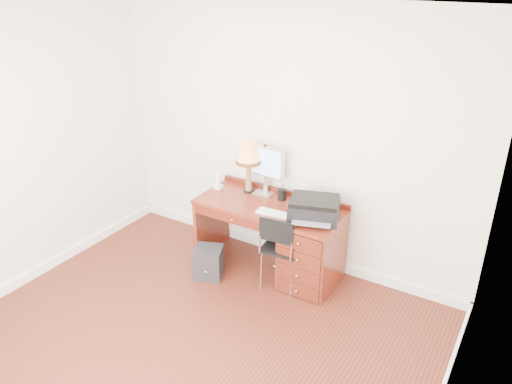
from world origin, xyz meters
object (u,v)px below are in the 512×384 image
Objects in this scene: desk at (297,242)px; equipment_box at (209,262)px; phone at (218,184)px; chair at (280,244)px; leg_lamp at (248,156)px; monitor at (265,164)px; printer at (314,209)px.

desk is 0.94m from equipment_box.
chair is at bearing -18.25° from phone.
leg_lamp is 0.68× the size of chair.
monitor reaches higher than phone.
desk is 0.48m from printer.
chair reaches higher than desk.
chair is (-0.25, -0.20, -0.37)m from printer.
equipment_box is at bearing -168.89° from chair.
leg_lamp is 1.70× the size of equipment_box.
phone is at bearing -155.27° from monitor.
printer reaches higher than phone.
printer is 0.70× the size of chair.
equipment_box is (0.22, -0.51, -0.64)m from phone.
equipment_box is (-0.78, -0.46, -0.25)m from desk.
equipment_box is (-0.71, -0.22, -0.33)m from chair.
monitor is at bearing 128.11° from chair.
equipment_box is at bearing -67.92° from phone.
printer is at bearing 32.09° from chair.
monitor reaches higher than printer.
phone is 0.21× the size of chair.
printer is at bearing 0.74° from equipment_box.
desk is 2.74× the size of leg_lamp.
monitor is at bearing 141.36° from printer.
monitor is 0.65× the size of chair.
equipment_box is at bearing -105.38° from monitor.
monitor is 0.93× the size of printer.
phone is at bearing 176.78° from desk.
desk is 4.66× the size of equipment_box.
printer is 1.03× the size of leg_lamp.
desk is 0.87m from monitor.
phone is 0.53× the size of equipment_box.
leg_lamp is at bearing 166.76° from desk.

